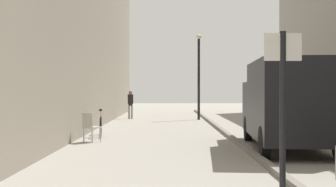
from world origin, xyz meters
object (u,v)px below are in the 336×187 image
pedestrian_main_foreground (129,103)px  street_sign_post (281,98)px  delivery_van (285,103)px  lamp_post (197,71)px  cafe_chair_near_window (88,125)px  bicycle_leaning (99,126)px

pedestrian_main_foreground → street_sign_post: 18.83m
pedestrian_main_foreground → delivery_van: bearing=-60.8°
delivery_van → street_sign_post: 5.65m
lamp_post → cafe_chair_near_window: size_ratio=5.06×
lamp_post → street_sign_post: bearing=-89.6°
street_sign_post → delivery_van: bearing=-107.5°
lamp_post → bicycle_leaning: size_ratio=2.70×
pedestrian_main_foreground → bicycle_leaning: bearing=-85.4°
delivery_van → cafe_chair_near_window: delivery_van is taller
delivery_van → lamp_post: lamp_post is taller
delivery_van → street_sign_post: size_ratio=2.17×
delivery_van → cafe_chair_near_window: (-5.83, 1.58, -0.76)m
pedestrian_main_foreground → bicycle_leaning: (-0.26, -9.55, -0.55)m
bicycle_leaning → cafe_chair_near_window: (-0.05, -1.84, 0.17)m
lamp_post → cafe_chair_near_window: 11.61m
pedestrian_main_foreground → street_sign_post: (3.98, -18.40, 0.61)m
bicycle_leaning → street_sign_post: bearing=-72.6°
cafe_chair_near_window → pedestrian_main_foreground: bearing=122.8°
street_sign_post → lamp_post: 17.66m
cafe_chair_near_window → delivery_van: bearing=19.2°
lamp_post → delivery_van: bearing=-82.3°
pedestrian_main_foreground → street_sign_post: bearing=-71.6°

